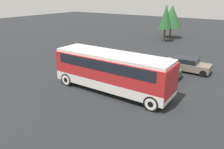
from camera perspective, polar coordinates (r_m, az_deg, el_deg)
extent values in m
plane|color=#26282B|center=(17.26, 0.00, -4.25)|extent=(120.00, 120.00, 0.00)
cube|color=silver|center=(16.94, 0.00, -1.79)|extent=(9.40, 2.59, 0.71)
cube|color=red|center=(16.54, 0.00, 2.01)|extent=(9.40, 2.59, 1.66)
cube|color=black|center=(16.41, 0.00, 3.35)|extent=(8.27, 2.63, 0.75)
cube|color=silver|center=(16.27, 0.00, 5.15)|extent=(9.21, 2.38, 0.22)
cube|color=red|center=(14.72, 14.86, -2.03)|extent=(0.36, 2.49, 1.89)
cylinder|color=black|center=(14.43, 10.24, -7.47)|extent=(1.04, 0.28, 1.04)
cylinder|color=silver|center=(14.43, 10.24, -7.47)|extent=(0.81, 0.30, 0.81)
cylinder|color=black|center=(14.43, 10.24, -7.47)|extent=(0.40, 0.32, 0.40)
cylinder|color=black|center=(16.43, 13.65, -4.17)|extent=(1.04, 0.28, 1.04)
cylinder|color=silver|center=(16.43, 13.65, -4.17)|extent=(0.81, 0.30, 0.81)
cylinder|color=black|center=(16.43, 13.65, -4.17)|extent=(0.40, 0.32, 0.40)
cylinder|color=black|center=(18.44, -11.70, -1.28)|extent=(1.04, 0.28, 1.04)
cylinder|color=silver|center=(18.44, -11.70, -1.28)|extent=(0.81, 0.30, 0.81)
cylinder|color=black|center=(18.44, -11.70, -1.28)|extent=(0.40, 0.32, 0.40)
cylinder|color=black|center=(20.04, -6.92, 0.77)|extent=(1.04, 0.28, 1.04)
cylinder|color=silver|center=(20.04, -6.92, 0.77)|extent=(0.81, 0.30, 0.81)
cylinder|color=black|center=(20.04, -6.92, 0.77)|extent=(0.40, 0.32, 0.40)
cube|color=#2D5638|center=(20.60, 11.34, 1.11)|extent=(4.47, 1.82, 0.58)
cube|color=black|center=(20.49, 10.98, 2.67)|extent=(2.32, 1.64, 0.53)
cylinder|color=black|center=(19.37, 15.13, -1.10)|extent=(0.67, 0.22, 0.67)
cylinder|color=black|center=(19.37, 15.13, -1.10)|extent=(0.25, 0.26, 0.25)
cylinder|color=black|center=(20.85, 16.65, 0.27)|extent=(0.67, 0.22, 0.67)
cylinder|color=black|center=(20.85, 16.65, 0.27)|extent=(0.25, 0.26, 0.25)
cylinder|color=black|center=(20.66, 5.90, 0.86)|extent=(0.67, 0.22, 0.67)
cylinder|color=black|center=(20.66, 5.90, 0.86)|extent=(0.25, 0.26, 0.25)
cylinder|color=black|center=(22.06, 7.93, 2.03)|extent=(0.67, 0.22, 0.67)
cylinder|color=black|center=(22.06, 7.93, 2.03)|extent=(0.25, 0.26, 0.25)
cube|color=#7A6B5B|center=(22.65, 18.94, 2.20)|extent=(4.39, 1.75, 0.65)
cube|color=black|center=(22.54, 18.67, 3.62)|extent=(2.28, 1.57, 0.46)
cylinder|color=black|center=(21.65, 22.71, 0.21)|extent=(0.64, 0.22, 0.64)
cylinder|color=black|center=(21.65, 22.71, 0.21)|extent=(0.24, 0.26, 0.24)
cylinder|color=black|center=(23.12, 23.54, 1.31)|extent=(0.64, 0.22, 0.64)
cylinder|color=black|center=(23.12, 23.54, 1.31)|extent=(0.24, 0.26, 0.24)
cylinder|color=black|center=(22.48, 14.06, 1.93)|extent=(0.64, 0.22, 0.64)
cylinder|color=black|center=(22.48, 14.06, 1.93)|extent=(0.24, 0.26, 0.24)
cylinder|color=black|center=(23.90, 15.38, 2.89)|extent=(0.64, 0.22, 0.64)
cylinder|color=black|center=(23.90, 15.38, 2.89)|extent=(0.24, 0.26, 0.24)
cylinder|color=brown|center=(36.28, 13.52, 9.97)|extent=(0.28, 0.28, 2.04)
cone|color=#28602D|center=(35.90, 13.90, 14.46)|extent=(2.02, 2.02, 3.68)
cylinder|color=brown|center=(39.80, 14.98, 10.56)|extent=(0.28, 0.28, 1.83)
cone|color=#28602D|center=(39.46, 15.35, 14.48)|extent=(3.42, 3.42, 3.66)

